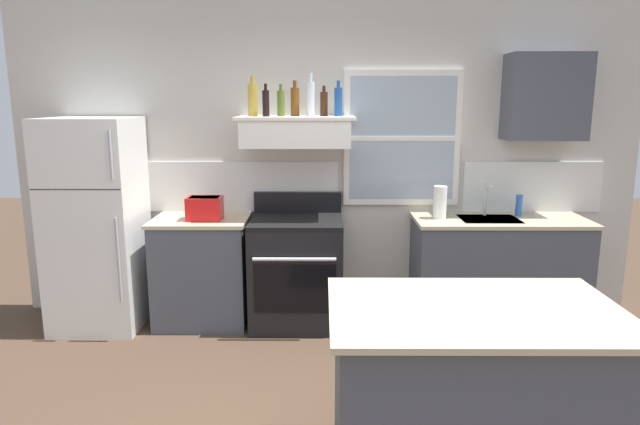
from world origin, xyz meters
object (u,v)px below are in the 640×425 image
at_px(bottle_balsamic_dark, 266,103).
at_px(bottle_brown_stout, 324,103).
at_px(stove_range, 297,271).
at_px(bottle_amber_wine, 295,101).
at_px(dish_soap_bottle, 519,205).
at_px(toaster, 205,208).
at_px(kitchen_island, 471,394).
at_px(bottle_champagne_gold_foil, 253,99).
at_px(bottle_blue_liqueur, 338,101).
at_px(bottle_olive_oil_square, 281,103).
at_px(paper_towel_roll, 440,202).
at_px(refrigerator, 97,224).
at_px(bottle_clear_tall, 311,98).

relative_size(bottle_balsamic_dark, bottle_brown_stout, 1.06).
height_order(stove_range, bottle_amber_wine, bottle_amber_wine).
relative_size(bottle_amber_wine, dish_soap_bottle, 1.59).
relative_size(toaster, kitchen_island, 0.21).
relative_size(bottle_champagne_gold_foil, dish_soap_bottle, 1.79).
relative_size(bottle_blue_liqueur, kitchen_island, 0.20).
xyz_separation_m(bottle_olive_oil_square, paper_towel_roll, (1.31, -0.05, -0.81)).
bearing_deg(bottle_balsamic_dark, bottle_blue_liqueur, 6.63).
bearing_deg(paper_towel_roll, dish_soap_bottle, 8.24).
distance_m(bottle_balsamic_dark, kitchen_island, 2.75).
xyz_separation_m(toaster, bottle_brown_stout, (0.98, 0.18, 0.84)).
distance_m(bottle_champagne_gold_foil, kitchen_island, 2.85).
bearing_deg(kitchen_island, bottle_brown_stout, 108.57).
relative_size(bottle_amber_wine, bottle_brown_stout, 1.17).
xyz_separation_m(stove_range, dish_soap_bottle, (1.88, 0.14, 0.54)).
bearing_deg(bottle_balsamic_dark, stove_range, -12.49).
bearing_deg(stove_range, bottle_champagne_gold_foil, 162.63).
bearing_deg(bottle_brown_stout, bottle_amber_wine, -179.53).
bearing_deg(dish_soap_bottle, toaster, -176.37).
bearing_deg(bottle_brown_stout, bottle_blue_liqueur, -15.44).
bearing_deg(bottle_champagne_gold_foil, refrigerator, -174.21).
bearing_deg(stove_range, kitchen_island, -64.55).
relative_size(refrigerator, bottle_champagne_gold_foil, 5.41).
relative_size(stove_range, bottle_balsamic_dark, 4.22).
bearing_deg(bottle_amber_wine, refrigerator, -173.94).
height_order(refrigerator, toaster, refrigerator).
height_order(toaster, dish_soap_bottle, toaster).
bearing_deg(bottle_balsamic_dark, bottle_amber_wine, 23.21).
xyz_separation_m(refrigerator, bottle_blue_liqueur, (2.00, 0.14, 1.00)).
xyz_separation_m(toaster, bottle_olive_oil_square, (0.63, 0.12, 0.84)).
height_order(toaster, bottle_amber_wine, bottle_amber_wine).
height_order(bottle_champagne_gold_foil, bottle_brown_stout, bottle_champagne_gold_foil).
bearing_deg(paper_towel_roll, bottle_balsamic_dark, 179.38).
relative_size(bottle_champagne_gold_foil, bottle_blue_liqueur, 1.13).
distance_m(bottle_champagne_gold_foil, bottle_balsamic_dark, 0.13).
xyz_separation_m(bottle_olive_oil_square, bottle_brown_stout, (0.35, 0.06, -0.00)).
xyz_separation_m(bottle_champagne_gold_foil, bottle_clear_tall, (0.47, -0.00, 0.01)).
relative_size(bottle_blue_liqueur, dish_soap_bottle, 1.58).
bearing_deg(bottle_champagne_gold_foil, bottle_brown_stout, 4.38).
distance_m(refrigerator, kitchen_island, 3.29).
xyz_separation_m(bottle_brown_stout, bottle_blue_liqueur, (0.12, -0.03, 0.02)).
bearing_deg(bottle_olive_oil_square, kitchen_island, -62.86).
distance_m(stove_range, bottle_amber_wine, 1.41).
relative_size(stove_range, kitchen_island, 0.78).
height_order(refrigerator, bottle_balsamic_dark, bottle_balsamic_dark).
xyz_separation_m(bottle_clear_tall, paper_towel_roll, (1.07, -0.07, -0.84)).
xyz_separation_m(bottle_olive_oil_square, bottle_blue_liqueur, (0.47, 0.03, 0.01)).
bearing_deg(bottle_brown_stout, kitchen_island, -71.43).
relative_size(bottle_champagne_gold_foil, bottle_olive_oil_square, 1.26).
height_order(toaster, bottle_brown_stout, bottle_brown_stout).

